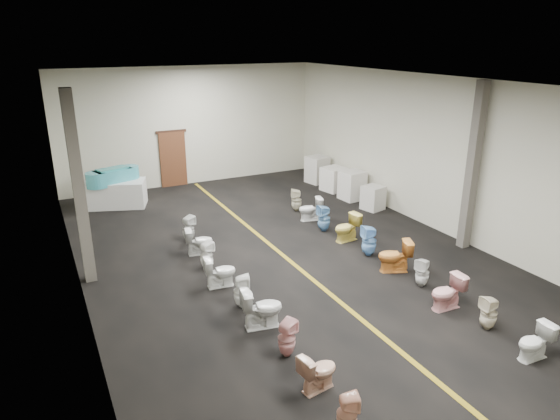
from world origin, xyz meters
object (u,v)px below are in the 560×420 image
at_px(toilet_right_6, 369,241).
at_px(toilet_left_8, 199,241).
at_px(appliance_crate_a, 373,198).
at_px(toilet_left_6, 220,272).
at_px(toilet_right_2, 489,313).
at_px(toilet_right_9, 310,209).
at_px(toilet_right_5, 395,256).
at_px(toilet_right_7, 347,228).
at_px(display_table, 115,194).
at_px(toilet_right_8, 324,218).
at_px(toilet_left_9, 188,228).
at_px(toilet_right_3, 447,293).
at_px(toilet_right_4, 422,272).
at_px(toilet_left_3, 287,338).
at_px(toilet_right_10, 297,200).
at_px(toilet_right_1, 535,342).
at_px(toilet_left_5, 241,291).
at_px(toilet_left_1, 347,414).
at_px(bathtub, 113,176).
at_px(appliance_crate_d, 317,170).
at_px(toilet_left_2, 318,371).
at_px(appliance_crate_b, 352,185).
at_px(toilet_left_4, 262,308).
at_px(toilet_left_7, 207,255).
at_px(appliance_crate_c, 334,179).

bearing_deg(toilet_right_6, toilet_left_8, -107.91).
bearing_deg(appliance_crate_a, toilet_left_6, -156.07).
distance_m(toilet_right_2, toilet_right_9, 6.98).
height_order(toilet_right_5, toilet_right_7, toilet_right_5).
bearing_deg(display_table, toilet_right_8, -45.01).
relative_size(toilet_left_9, toilet_right_7, 0.94).
bearing_deg(toilet_right_3, toilet_right_4, 169.68).
bearing_deg(toilet_left_3, appliance_crate_a, -71.40).
bearing_deg(toilet_right_10, toilet_right_1, 21.55).
bearing_deg(toilet_right_10, toilet_left_9, -55.66).
bearing_deg(toilet_right_1, toilet_left_5, -132.93).
height_order(toilet_left_1, toilet_right_5, toilet_right_5).
xyz_separation_m(toilet_left_5, toilet_right_8, (3.89, 3.00, 0.03)).
distance_m(toilet_left_3, toilet_right_1, 4.45).
bearing_deg(bathtub, toilet_right_2, -82.64).
height_order(appliance_crate_d, toilet_left_6, appliance_crate_d).
xyz_separation_m(appliance_crate_a, toilet_right_4, (-2.29, -4.98, -0.05)).
bearing_deg(appliance_crate_a, toilet_left_2, -132.00).
distance_m(bathtub, toilet_right_3, 11.45).
height_order(toilet_left_2, toilet_right_8, toilet_right_8).
height_order(toilet_left_1, toilet_left_8, toilet_left_8).
bearing_deg(toilet_left_3, toilet_left_5, -22.66).
relative_size(bathtub, toilet_left_5, 2.43).
distance_m(appliance_crate_a, toilet_left_2, 9.41).
xyz_separation_m(appliance_crate_b, toilet_right_2, (-2.36, -8.20, -0.16)).
xyz_separation_m(toilet_left_2, toilet_left_9, (-0.04, 7.11, 0.03)).
relative_size(toilet_left_9, toilet_right_8, 0.92).
bearing_deg(toilet_right_4, toilet_right_5, 162.36).
bearing_deg(toilet_right_3, display_table, -151.01).
height_order(toilet_left_1, toilet_left_6, toilet_left_6).
xyz_separation_m(appliance_crate_a, toilet_left_8, (-6.35, -0.90, -0.04)).
distance_m(toilet_right_4, toilet_right_8, 4.02).
distance_m(toilet_left_3, toilet_right_8, 6.28).
xyz_separation_m(toilet_left_4, toilet_right_8, (3.82, 3.90, -0.01)).
xyz_separation_m(toilet_left_6, toilet_left_7, (0.02, 1.04, -0.01)).
relative_size(appliance_crate_b, toilet_left_7, 1.44).
xyz_separation_m(toilet_left_1, toilet_left_2, (0.12, 1.03, 0.00)).
xyz_separation_m(appliance_crate_c, toilet_right_5, (-2.37, -6.50, -0.03)).
bearing_deg(toilet_right_8, toilet_right_7, 12.66).
height_order(appliance_crate_c, toilet_right_7, appliance_crate_c).
height_order(appliance_crate_d, toilet_right_3, appliance_crate_d).
bearing_deg(toilet_right_2, appliance_crate_b, 168.84).
bearing_deg(display_table, appliance_crate_d, -3.95).
xyz_separation_m(toilet_right_3, toilet_right_5, (0.15, 1.93, 0.03)).
height_order(bathtub, toilet_left_3, bathtub).
distance_m(appliance_crate_a, toilet_left_5, 7.53).
distance_m(display_table, toilet_left_3, 10.24).
distance_m(toilet_left_2, toilet_right_8, 7.12).
relative_size(toilet_right_3, toilet_right_8, 0.94).
relative_size(toilet_right_6, toilet_right_7, 1.07).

